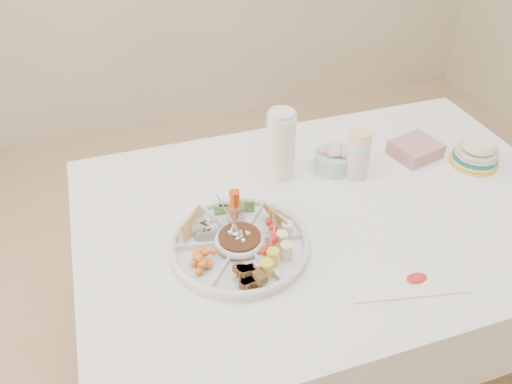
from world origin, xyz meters
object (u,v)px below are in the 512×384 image
object	(u,v)px
dining_table	(322,291)
plate_stack	(477,151)
party_tray	(240,242)
thermos	(281,144)

from	to	relation	value
dining_table	plate_stack	world-z (taller)	plate_stack
party_tray	plate_stack	xyz separation A→B (m)	(0.88, 0.14, 0.03)
thermos	plate_stack	world-z (taller)	thermos
dining_table	thermos	xyz separation A→B (m)	(-0.09, 0.21, 0.50)
party_tray	thermos	xyz separation A→B (m)	(0.23, 0.29, 0.10)
party_tray	thermos	distance (m)	0.38
thermos	plate_stack	bearing A→B (deg)	-12.61
party_tray	thermos	bearing A→B (deg)	52.06
party_tray	plate_stack	world-z (taller)	plate_stack
thermos	dining_table	bearing A→B (deg)	-66.74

